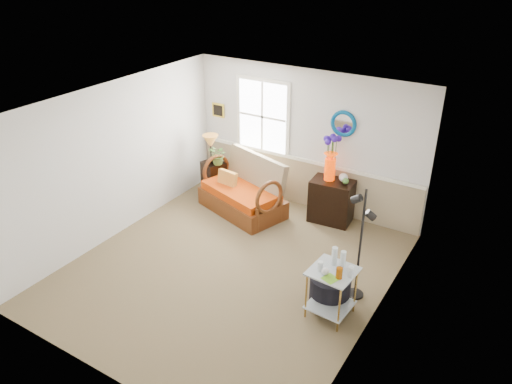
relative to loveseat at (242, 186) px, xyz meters
The scene contains 19 objects.
floor 1.92m from the loveseat, 62.99° to the right, with size 4.50×5.00×0.01m, color brown.
ceiling 2.79m from the loveseat, 62.99° to the right, with size 4.50×5.00×0.01m, color white.
walls 2.01m from the loveseat, 62.99° to the right, with size 4.51×5.01×2.60m.
wainscot 1.18m from the loveseat, 44.68° to the left, with size 4.46×0.02×0.90m, color tan.
chair_rail 1.24m from the loveseat, 44.34° to the left, with size 4.46×0.04×0.06m, color white.
window 1.36m from the loveseat, 94.15° to the left, with size 1.14×0.06×1.44m, color white, non-canonical shape.
picture 1.71m from the loveseat, 142.40° to the left, with size 0.28×0.03×0.28m, color gold.
mirror 2.14m from the loveseat, 28.35° to the left, with size 0.47×0.47×0.07m, color #0A759F.
loveseat is the anchor object (origin of this frame).
throw_pillow 0.32m from the loveseat, behind, with size 0.40×0.10×0.40m, color #D9530E, non-canonical shape.
lamp_stand 0.94m from the loveseat, 160.35° to the left, with size 0.38×0.38×0.68m, color black, non-canonical shape.
table_lamp 1.05m from the loveseat, 161.68° to the left, with size 0.31×0.31×0.56m, color #B17029, non-canonical shape.
potted_plant 0.83m from the loveseat, 158.53° to the left, with size 0.35×0.39×0.31m, color #4B7B34.
cabinet 1.64m from the loveseat, 19.06° to the left, with size 0.73×0.47×0.79m, color black, non-canonical shape.
flower_vase 1.71m from the loveseat, 21.02° to the left, with size 0.24×0.24×0.83m, color #DF3100, non-canonical shape.
side_table 3.15m from the loveseat, 34.94° to the right, with size 0.57×0.57×0.72m, color olive, non-canonical shape.
tabletop_items 3.21m from the loveseat, 34.78° to the right, with size 0.44×0.44×0.27m, color silver, non-canonical shape.
floor_lamp 3.01m from the loveseat, 24.37° to the right, with size 0.24×0.24×1.69m, color black, non-canonical shape.
ottoman 2.95m from the loveseat, 32.63° to the right, with size 0.57×0.57×0.44m, color black.
Camera 1 is at (3.66, -5.18, 4.57)m, focal length 35.00 mm.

